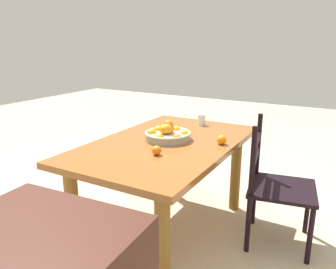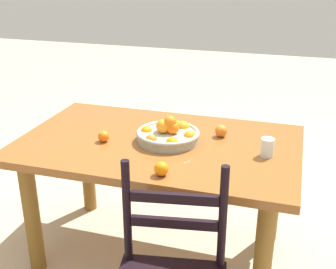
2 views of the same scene
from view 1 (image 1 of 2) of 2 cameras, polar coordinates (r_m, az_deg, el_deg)
ground_plane at (r=2.73m, az=-0.30°, el=-16.31°), size 12.00×12.00×0.00m
dining_table at (r=2.45m, az=-0.32°, el=-3.90°), size 1.52×0.94×0.74m
chair_near_window at (r=2.54m, az=18.06°, el=-8.59°), size 0.53×0.53×0.92m
fruit_bowl at (r=2.46m, az=-0.06°, el=0.10°), size 0.35×0.35×0.15m
orange_loose_0 at (r=2.75m, az=-0.00°, el=1.61°), size 0.07×0.07×0.07m
orange_loose_1 at (r=2.37m, az=9.22°, el=-0.92°), size 0.07×0.07×0.07m
orange_loose_2 at (r=2.13m, az=-1.98°, el=-2.75°), size 0.06×0.06×0.06m
drinking_glass at (r=2.90m, az=5.79°, el=2.55°), size 0.07×0.07×0.10m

